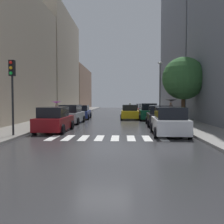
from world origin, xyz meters
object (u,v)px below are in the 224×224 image
at_px(parked_car_right_fifth, 141,109).
at_px(street_tree_right, 183,78).
at_px(pedestrian_foreground, 171,105).
at_px(lamp_post_right, 160,85).
at_px(parked_car_left_nearest, 54,120).
at_px(parked_car_right_nearest, 170,122).
at_px(taxi_midroad, 130,112).
at_px(parked_car_right_third, 148,112).
at_px(pedestrian_near_tree, 56,105).
at_px(parked_car_left_third, 81,112).
at_px(traffic_light_left_corner, 12,81).
at_px(parked_car_right_fourth, 145,110).
at_px(parked_car_right_second, 158,116).
at_px(parked_car_left_second, 71,115).

distance_m(parked_car_right_fifth, street_tree_right, 16.18).
xyz_separation_m(pedestrian_foreground, lamp_post_right, (0.10, 7.81, 2.31)).
height_order(parked_car_left_nearest, parked_car_right_nearest, parked_car_right_nearest).
bearing_deg(taxi_midroad, parked_car_right_nearest, -169.63).
bearing_deg(pedestrian_foreground, street_tree_right, 116.40).
bearing_deg(parked_car_left_nearest, parked_car_right_third, -33.12).
height_order(taxi_midroad, pedestrian_near_tree, pedestrian_near_tree).
distance_m(parked_car_left_third, street_tree_right, 12.01).
relative_size(parked_car_right_nearest, pedestrian_near_tree, 2.34).
relative_size(taxi_midroad, street_tree_right, 0.77).
relative_size(parked_car_left_third, traffic_light_left_corner, 1.11).
bearing_deg(street_tree_right, traffic_light_left_corner, -139.55).
height_order(parked_car_right_fourth, parked_car_right_fifth, parked_car_right_fourth).
bearing_deg(parked_car_right_fourth, taxi_midroad, 155.60).
relative_size(parked_car_left_third, taxi_midroad, 1.02).
relative_size(parked_car_right_nearest, parked_car_right_second, 0.93).
bearing_deg(parked_car_right_nearest, street_tree_right, -15.94).
bearing_deg(pedestrian_near_tree, parked_car_right_second, -26.93).
bearing_deg(parked_car_right_third, parked_car_left_nearest, 147.22).
distance_m(parked_car_right_fifth, lamp_post_right, 8.88).
xyz_separation_m(parked_car_right_second, street_tree_right, (2.75, 2.77, 3.41)).
xyz_separation_m(parked_car_left_second, parked_car_right_third, (7.60, 4.73, 0.03)).
xyz_separation_m(parked_car_right_nearest, street_tree_right, (2.89, 8.87, 3.39)).
xyz_separation_m(parked_car_left_second, parked_car_right_nearest, (7.65, -7.70, 0.01)).
bearing_deg(lamp_post_right, parked_car_right_fourth, 127.06).
relative_size(parked_car_left_second, taxi_midroad, 0.90).
xyz_separation_m(parked_car_right_fifth, lamp_post_right, (1.73, -8.07, 3.29)).
height_order(parked_car_right_second, lamp_post_right, lamp_post_right).
bearing_deg(lamp_post_right, parked_car_right_nearest, -96.14).
relative_size(parked_car_right_fourth, traffic_light_left_corner, 1.00).
bearing_deg(parked_car_right_third, street_tree_right, -138.66).
bearing_deg(taxi_midroad, street_tree_right, -130.89).
relative_size(pedestrian_foreground, traffic_light_left_corner, 0.48).
distance_m(pedestrian_near_tree, lamp_post_right, 12.90).
bearing_deg(parked_car_right_nearest, parked_car_right_second, 0.74).
height_order(parked_car_right_nearest, lamp_post_right, lamp_post_right).
bearing_deg(parked_car_left_second, parked_car_right_third, -55.46).
distance_m(parked_car_right_nearest, traffic_light_left_corner, 9.68).
height_order(parked_car_right_third, lamp_post_right, lamp_post_right).
relative_size(parked_car_left_third, parked_car_right_fourth, 1.12).
xyz_separation_m(parked_car_right_fifth, street_tree_right, (2.86, -15.55, 3.47)).
relative_size(parked_car_right_third, pedestrian_foreground, 2.22).
bearing_deg(parked_car_right_nearest, parked_car_left_third, 31.43).
distance_m(parked_car_right_third, taxi_midroad, 2.19).
distance_m(parked_car_right_nearest, parked_car_right_fourth, 18.53).
height_order(parked_car_right_second, parked_car_right_third, parked_car_right_third).
distance_m(parked_car_left_second, parked_car_right_fourth, 13.33).
height_order(parked_car_left_second, parked_car_right_fifth, parked_car_left_second).
height_order(parked_car_left_third, parked_car_right_fourth, parked_car_right_fourth).
relative_size(parked_car_right_nearest, street_tree_right, 0.71).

